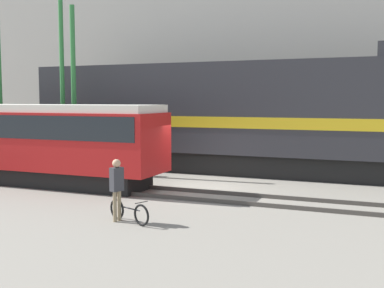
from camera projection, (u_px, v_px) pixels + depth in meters
name	position (u px, v px, depth m)	size (l,w,h in m)	color
ground_plane	(200.00, 188.00, 19.06)	(120.00, 120.00, 0.00)	gray
track_near	(183.00, 194.00, 17.45)	(60.00, 1.51, 0.14)	#47423D
track_far	(233.00, 171.00, 23.05)	(60.00, 1.51, 0.14)	#47423D
building_backdrop	(273.00, 47.00, 29.66)	(45.79, 6.00, 13.39)	#B7B2A8
freight_locomotive	(227.00, 116.00, 22.92)	(19.53, 3.04, 5.78)	black
streetcar	(33.00, 139.00, 19.85)	(11.40, 2.54, 3.28)	black
bicycle	(129.00, 212.00, 13.62)	(1.61, 0.74, 0.67)	black
person	(117.00, 183.00, 13.69)	(0.34, 0.42, 1.80)	#8C7A5B
utility_pole_left	(0.00, 94.00, 24.25)	(0.26, 0.26, 7.53)	#2D7238
utility_pole_center	(62.00, 85.00, 22.74)	(0.21, 0.21, 8.38)	#2D7238
utility_pole_right	(74.00, 90.00, 22.52)	(0.23, 0.23, 7.83)	#2D7238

